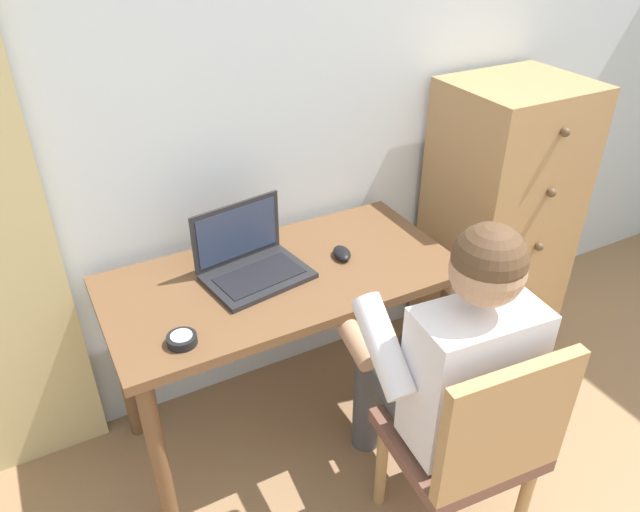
{
  "coord_description": "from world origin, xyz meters",
  "views": [
    {
      "loc": [
        -1.16,
        0.23,
        1.9
      ],
      "look_at": [
        -0.36,
        1.73,
        0.84
      ],
      "focal_mm": 33.79,
      "sensor_mm": 36.0,
      "label": 1
    }
  ],
  "objects_px": {
    "person_seated": "(446,358)",
    "laptop": "(251,261)",
    "desk": "(282,300)",
    "desk_clock": "(182,339)",
    "computer_mouse": "(342,253)",
    "dresser": "(498,221)",
    "chair": "(474,442)"
  },
  "relations": [
    {
      "from": "person_seated",
      "to": "laptop",
      "type": "xyz_separation_m",
      "value": [
        -0.38,
        0.61,
        0.13
      ]
    },
    {
      "from": "desk",
      "to": "desk_clock",
      "type": "xyz_separation_m",
      "value": [
        -0.41,
        -0.2,
        0.13
      ]
    },
    {
      "from": "desk",
      "to": "person_seated",
      "type": "bearing_deg",
      "value": -61.94
    },
    {
      "from": "laptop",
      "to": "computer_mouse",
      "type": "bearing_deg",
      "value": -9.6
    },
    {
      "from": "person_seated",
      "to": "laptop",
      "type": "distance_m",
      "value": 0.73
    },
    {
      "from": "desk_clock",
      "to": "computer_mouse",
      "type": "bearing_deg",
      "value": 16.35
    },
    {
      "from": "dresser",
      "to": "chair",
      "type": "distance_m",
      "value": 1.16
    },
    {
      "from": "person_seated",
      "to": "desk_clock",
      "type": "distance_m",
      "value": 0.8
    },
    {
      "from": "laptop",
      "to": "desk_clock",
      "type": "xyz_separation_m",
      "value": [
        -0.32,
        -0.25,
        -0.04
      ]
    },
    {
      "from": "person_seated",
      "to": "chair",
      "type": "bearing_deg",
      "value": -94.36
    },
    {
      "from": "laptop",
      "to": "desk_clock",
      "type": "bearing_deg",
      "value": -142.6
    },
    {
      "from": "chair",
      "to": "person_seated",
      "type": "xyz_separation_m",
      "value": [
        0.01,
        0.18,
        0.18
      ]
    },
    {
      "from": "chair",
      "to": "laptop",
      "type": "bearing_deg",
      "value": 115.15
    },
    {
      "from": "chair",
      "to": "laptop",
      "type": "xyz_separation_m",
      "value": [
        -0.37,
        0.79,
        0.31
      ]
    },
    {
      "from": "dresser",
      "to": "chair",
      "type": "bearing_deg",
      "value": -134.7
    },
    {
      "from": "desk",
      "to": "person_seated",
      "type": "xyz_separation_m",
      "value": [
        0.29,
        -0.55,
        0.04
      ]
    },
    {
      "from": "computer_mouse",
      "to": "dresser",
      "type": "bearing_deg",
      "value": 19.54
    },
    {
      "from": "chair",
      "to": "person_seated",
      "type": "height_order",
      "value": "person_seated"
    },
    {
      "from": "dresser",
      "to": "computer_mouse",
      "type": "relative_size",
      "value": 12.33
    },
    {
      "from": "chair",
      "to": "desk_clock",
      "type": "relative_size",
      "value": 9.59
    },
    {
      "from": "computer_mouse",
      "to": "laptop",
      "type": "bearing_deg",
      "value": -176.02
    },
    {
      "from": "dresser",
      "to": "computer_mouse",
      "type": "xyz_separation_m",
      "value": [
        -0.85,
        -0.09,
        0.13
      ]
    },
    {
      "from": "desk",
      "to": "person_seated",
      "type": "relative_size",
      "value": 1.03
    },
    {
      "from": "desk",
      "to": "chair",
      "type": "bearing_deg",
      "value": -69.06
    },
    {
      "from": "desk",
      "to": "chair",
      "type": "xyz_separation_m",
      "value": [
        0.28,
        -0.73,
        -0.15
      ]
    },
    {
      "from": "chair",
      "to": "laptop",
      "type": "relative_size",
      "value": 2.3
    },
    {
      "from": "chair",
      "to": "computer_mouse",
      "type": "xyz_separation_m",
      "value": [
        -0.04,
        0.73,
        0.27
      ]
    },
    {
      "from": "chair",
      "to": "laptop",
      "type": "height_order",
      "value": "laptop"
    },
    {
      "from": "dresser",
      "to": "computer_mouse",
      "type": "bearing_deg",
      "value": -174.05
    },
    {
      "from": "person_seated",
      "to": "laptop",
      "type": "relative_size",
      "value": 3.14
    },
    {
      "from": "dresser",
      "to": "laptop",
      "type": "bearing_deg",
      "value": -178.41
    },
    {
      "from": "dresser",
      "to": "chair",
      "type": "xyz_separation_m",
      "value": [
        -0.81,
        -0.82,
        -0.14
      ]
    }
  ]
}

